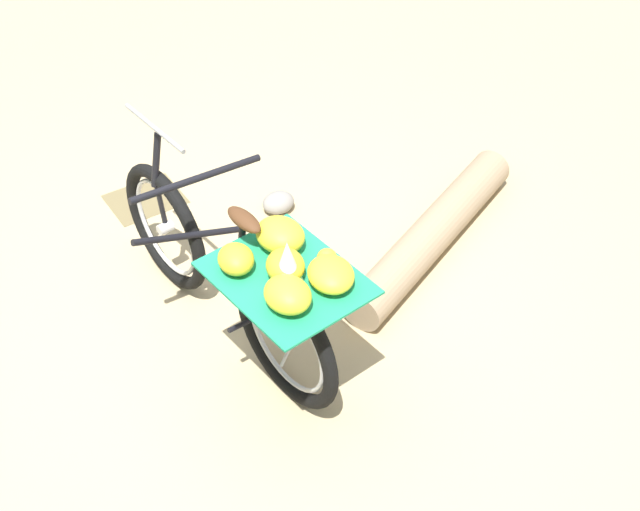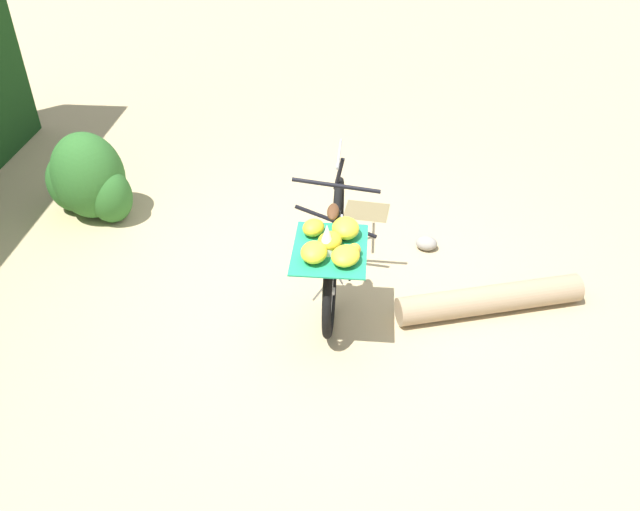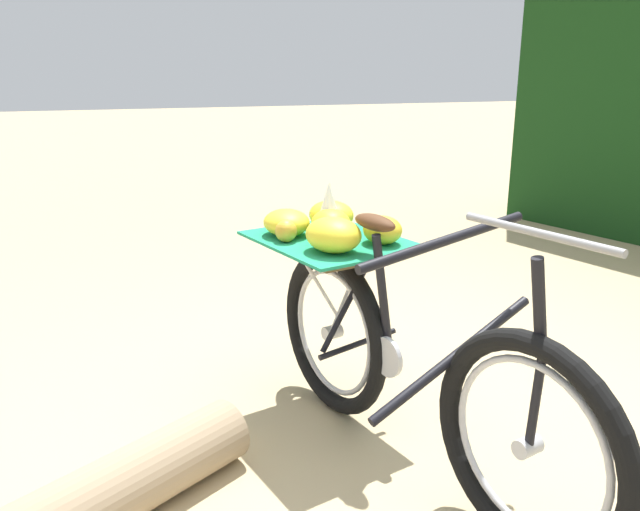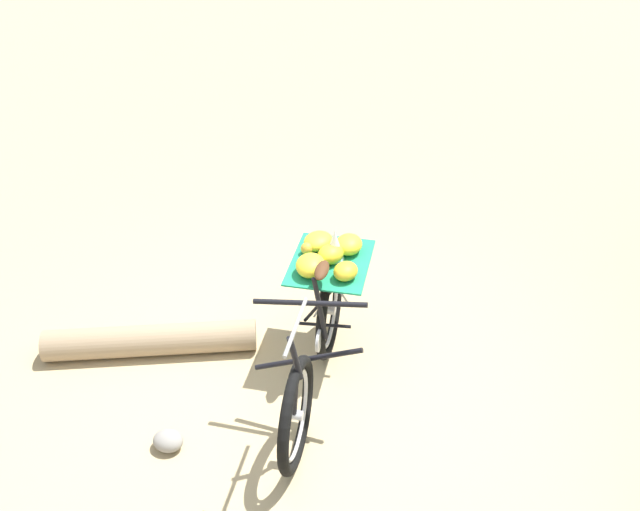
% 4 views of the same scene
% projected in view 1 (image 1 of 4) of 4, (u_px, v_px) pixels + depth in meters
% --- Properties ---
extents(ground_plane, '(60.00, 60.00, 0.00)m').
position_uv_depth(ground_plane, '(207.00, 354.00, 4.62)').
color(ground_plane, tan).
extents(bicycle, '(0.74, 1.80, 1.03)m').
position_uv_depth(bicycle, '(239.00, 275.00, 4.30)').
color(bicycle, black).
rests_on(bicycle, ground_plane).
extents(fallen_log, '(1.52, 0.82, 0.23)m').
position_uv_depth(fallen_log, '(432.00, 234.00, 5.15)').
color(fallen_log, '#9E8466').
rests_on(fallen_log, ground_plane).
extents(path_stone, '(0.20, 0.17, 0.12)m').
position_uv_depth(path_stone, '(278.00, 203.00, 5.45)').
color(path_stone, gray).
rests_on(path_stone, ground_plane).
extents(leaf_litter_patch, '(0.44, 0.36, 0.01)m').
position_uv_depth(leaf_litter_patch, '(145.00, 199.00, 5.57)').
color(leaf_litter_patch, olive).
rests_on(leaf_litter_patch, ground_plane).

